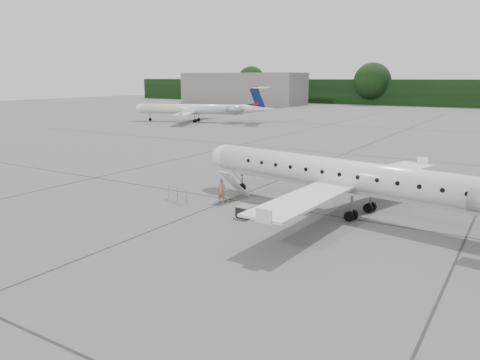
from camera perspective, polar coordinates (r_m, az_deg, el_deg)
The scene contains 8 objects.
ground at distance 25.61m, azimuth 5.31°, elevation -7.01°, with size 320.00×320.00×0.00m, color #5E5E5C.
terminal_building at distance 154.48m, azimuth 0.35°, elevation 11.07°, with size 40.00×14.00×10.00m, color slate.
main_regional_jet at distance 29.97m, azimuth 13.22°, elevation 2.33°, with size 26.67×19.21×6.84m, color silver, non-canonical shape.
airstair at distance 33.16m, azimuth -0.71°, elevation -0.53°, with size 0.85×2.32×2.14m, color silver, non-canonical shape.
passenger at distance 32.28m, azimuth -2.28°, elevation -1.32°, with size 0.61×0.40×1.68m, color #8C644C.
safety_railing at distance 32.91m, azimuth -7.66°, elevation -1.77°, with size 2.20×0.08×1.00m, color #94969C, non-canonical shape.
baggage_cart at distance 28.87m, azimuth 0.60°, elevation -3.86°, with size 0.94×0.76×0.81m, color black, non-canonical shape.
bg_regional_left at distance 92.82m, azimuth -5.91°, elevation 9.18°, with size 26.14×18.82×6.86m, color silver, non-canonical shape.
Camera 1 is at (10.70, -21.68, 8.47)m, focal length 35.00 mm.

